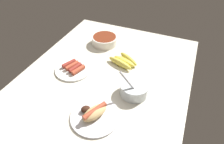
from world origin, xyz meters
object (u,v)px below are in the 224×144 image
at_px(bowl_chili, 105,40).
at_px(bowl_coleslaw, 134,88).
at_px(plate_sausages, 74,68).
at_px(plate_hotdog_assembled, 95,114).
at_px(banana_bunch, 124,61).

bearing_deg(bowl_chili, bowl_coleslaw, 41.88).
bearing_deg(bowl_chili, plate_sausages, -8.58).
height_order(plate_hotdog_assembled, banana_bunch, plate_hotdog_assembled).
relative_size(plate_hotdog_assembled, plate_sausages, 1.07).
relative_size(plate_sausages, banana_bunch, 1.10).
relative_size(plate_sausages, bowl_chili, 1.21).
height_order(banana_bunch, bowl_coleslaw, bowl_coleslaw).
relative_size(banana_bunch, bowl_coleslaw, 1.19).
height_order(plate_hotdog_assembled, plate_sausages, plate_hotdog_assembled).
relative_size(plate_sausages, bowl_coleslaw, 1.31).
xyz_separation_m(banana_bunch, bowl_coleslaw, (0.21, 0.13, 0.02)).
bearing_deg(plate_hotdog_assembled, plate_sausages, -133.87).
bearing_deg(bowl_coleslaw, plate_hotdog_assembled, -29.54).
distance_m(plate_sausages, bowl_chili, 0.33).
bearing_deg(plate_sausages, plate_hotdog_assembled, 46.13).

